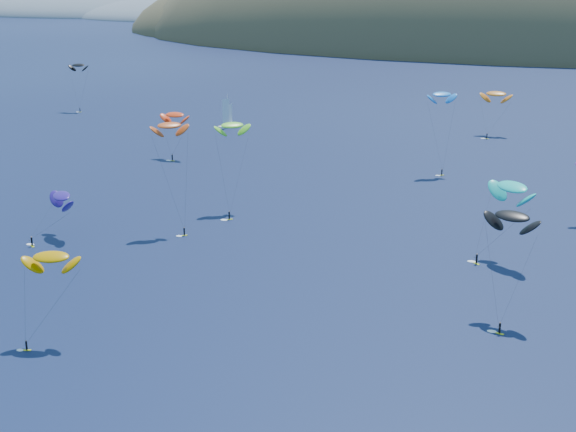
% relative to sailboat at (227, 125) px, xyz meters
% --- Properties ---
extents(island, '(730.00, 300.00, 210.00)m').
position_rel_sailboat_xyz_m(island, '(97.34, 362.99, -11.71)').
color(island, '#3D3526').
rests_on(island, ground).
extents(headland, '(460.00, 250.00, 60.00)m').
position_rel_sailboat_xyz_m(headland, '(-387.32, 550.71, -4.34)').
color(headland, slate).
rests_on(headland, ground).
extents(sailboat, '(10.18, 9.43, 12.15)m').
position_rel_sailboat_xyz_m(sailboat, '(0.00, 0.00, 0.00)').
color(sailboat, silver).
rests_on(sailboat, ground).
extents(kitesurfer_1, '(9.86, 8.91, 15.85)m').
position_rel_sailboat_xyz_m(kitesurfer_1, '(2.55, -46.59, 12.17)').
color(kitesurfer_1, '#C4CD16').
rests_on(kitesurfer_1, ground).
extents(kitesurfer_2, '(9.88, 10.18, 16.38)m').
position_rel_sailboat_xyz_m(kitesurfer_2, '(40.75, -166.20, 12.86)').
color(kitesurfer_2, '#C4CD16').
rests_on(kitesurfer_2, ground).
extents(kitesurfer_3, '(9.30, 15.95, 22.98)m').
position_rel_sailboat_xyz_m(kitesurfer_3, '(40.04, -89.32, 19.52)').
color(kitesurfer_3, '#C4CD16').
rests_on(kitesurfer_3, ground).
extents(kitesurfer_4, '(9.48, 10.07, 24.85)m').
position_rel_sailboat_xyz_m(kitesurfer_4, '(83.09, -37.43, 21.39)').
color(kitesurfer_4, '#C4CD16').
rests_on(kitesurfer_4, ground).
extents(kitesurfer_5, '(12.36, 12.70, 18.50)m').
position_rel_sailboat_xyz_m(kitesurfer_5, '(108.00, -104.48, 14.25)').
color(kitesurfer_5, '#C4CD16').
rests_on(kitesurfer_5, ground).
extents(kitesurfer_7, '(10.32, 13.77, 20.22)m').
position_rel_sailboat_xyz_m(kitesurfer_7, '(109.83, -132.01, 16.58)').
color(kitesurfer_7, '#C4CD16').
rests_on(kitesurfer_7, ground).
extents(kitesurfer_9, '(10.73, 10.58, 26.07)m').
position_rel_sailboat_xyz_m(kitesurfer_9, '(32.89, -108.50, 22.69)').
color(kitesurfer_9, '#C4CD16').
rests_on(kitesurfer_9, ground).
extents(kitesurfer_10, '(11.06, 14.82, 11.88)m').
position_rel_sailboat_xyz_m(kitesurfer_10, '(12.39, -122.25, 8.04)').
color(kitesurfer_10, '#C4CD16').
rests_on(kitesurfer_10, ground).
extents(kitesurfer_11, '(10.98, 13.19, 17.12)m').
position_rel_sailboat_xyz_m(kitesurfer_11, '(93.59, 21.10, 13.16)').
color(kitesurfer_11, '#C4CD16').
rests_on(kitesurfer_11, ground).
extents(kitesurfer_12, '(8.55, 8.23, 20.34)m').
position_rel_sailboat_xyz_m(kitesurfer_12, '(-71.06, 13.93, 17.07)').
color(kitesurfer_12, '#C4CD16').
rests_on(kitesurfer_12, ground).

